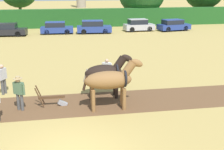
# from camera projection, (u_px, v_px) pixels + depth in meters

# --- Properties ---
(plowed_furrow_strip) EXTENTS (22.10, 3.45, 0.01)m
(plowed_furrow_strip) POSITION_uv_depth(u_px,v_px,m) (38.00, 107.00, 13.49)
(plowed_furrow_strip) COLOR brown
(plowed_furrow_strip) RESTS_ON ground
(hedgerow) EXTENTS (60.20, 1.50, 2.57)m
(hedgerow) POSITION_uv_depth(u_px,v_px,m) (59.00, 18.00, 40.07)
(hedgerow) COLOR #1E511E
(hedgerow) RESTS_ON ground
(draft_horse_lead_left) EXTENTS (2.88, 0.94, 2.45)m
(draft_horse_lead_left) POSITION_uv_depth(u_px,v_px,m) (111.00, 80.00, 12.89)
(draft_horse_lead_left) COLOR brown
(draft_horse_lead_left) RESTS_ON ground
(draft_horse_lead_right) EXTENTS (2.61, 0.96, 2.32)m
(draft_horse_lead_right) POSITION_uv_depth(u_px,v_px,m) (106.00, 73.00, 14.34)
(draft_horse_lead_right) COLOR black
(draft_horse_lead_right) RESTS_ON ground
(plow) EXTENTS (1.50, 0.47, 1.13)m
(plow) POSITION_uv_depth(u_px,v_px,m) (54.00, 100.00, 13.52)
(plow) COLOR #4C331E
(plow) RESTS_ON ground
(farmer_at_plow) EXTENTS (0.56, 0.42, 1.65)m
(farmer_at_plow) POSITION_uv_depth(u_px,v_px,m) (19.00, 91.00, 12.86)
(farmer_at_plow) COLOR #4C4C4C
(farmer_at_plow) RESTS_ON ground
(farmer_beside_team) EXTENTS (0.55, 0.42, 1.56)m
(farmer_beside_team) POSITION_uv_depth(u_px,v_px,m) (107.00, 70.00, 16.34)
(farmer_beside_team) COLOR #4C4C4C
(farmer_beside_team) RESTS_ON ground
(farmer_onlooker_right) EXTENTS (0.41, 0.60, 1.65)m
(farmer_onlooker_right) POSITION_uv_depth(u_px,v_px,m) (3.00, 77.00, 14.84)
(farmer_onlooker_right) COLOR #4C4C4C
(farmer_onlooker_right) RESTS_ON ground
(parked_car_center) EXTENTS (4.62, 2.09, 1.48)m
(parked_car_center) POSITION_uv_depth(u_px,v_px,m) (6.00, 30.00, 33.06)
(parked_car_center) COLOR black
(parked_car_center) RESTS_ON ground
(parked_car_center_right) EXTENTS (4.01, 1.94, 1.47)m
(parked_car_center_right) POSITION_uv_depth(u_px,v_px,m) (57.00, 28.00, 34.69)
(parked_car_center_right) COLOR navy
(parked_car_center_right) RESTS_ON ground
(parked_car_right) EXTENTS (4.38, 2.06, 1.60)m
(parked_car_right) POSITION_uv_depth(u_px,v_px,m) (94.00, 27.00, 35.00)
(parked_car_right) COLOR navy
(parked_car_right) RESTS_ON ground
(parked_car_far_right) EXTENTS (3.99, 1.96, 1.58)m
(parked_car_far_right) POSITION_uv_depth(u_px,v_px,m) (138.00, 25.00, 36.78)
(parked_car_far_right) COLOR #A8A8B2
(parked_car_far_right) RESTS_ON ground
(parked_car_end_right) EXTENTS (4.48, 2.43, 1.49)m
(parked_car_end_right) POSITION_uv_depth(u_px,v_px,m) (173.00, 25.00, 37.12)
(parked_car_end_right) COLOR navy
(parked_car_end_right) RESTS_ON ground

